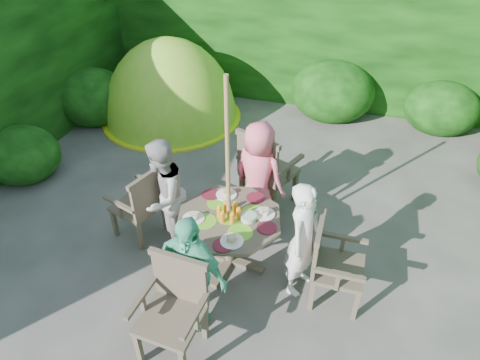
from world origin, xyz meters
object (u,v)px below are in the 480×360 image
(child_front, at_px, (190,272))
(garden_chair_front, at_px, (174,307))
(garden_chair_left, at_px, (142,203))
(parasol_pole, at_px, (228,182))
(child_left, at_px, (163,196))
(child_back, at_px, (258,175))
(dome_tent, at_px, (172,117))
(garden_chair_back, at_px, (265,169))
(garden_chair_right, at_px, (331,262))
(patio_table, at_px, (229,224))
(child_right, at_px, (303,240))

(child_front, bearing_deg, garden_chair_front, -85.64)
(garden_chair_left, bearing_deg, parasol_pole, 100.97)
(garden_chair_left, height_order, child_left, child_left)
(parasol_pole, distance_m, child_back, 0.91)
(child_front, relative_size, dome_tent, 0.45)
(garden_chair_back, height_order, dome_tent, dome_tent)
(child_back, bearing_deg, garden_chair_back, -74.33)
(garden_chair_right, bearing_deg, patio_table, 81.28)
(child_front, distance_m, dome_tent, 4.28)
(garden_chair_left, relative_size, child_back, 0.67)
(parasol_pole, relative_size, child_right, 1.70)
(garden_chair_back, height_order, garden_chair_front, garden_chair_back)
(garden_chair_left, distance_m, dome_tent, 3.04)
(patio_table, xyz_separation_m, garden_chair_back, (0.12, 1.08, 0.01))
(garden_chair_right, bearing_deg, parasol_pole, 81.33)
(garden_chair_front, xyz_separation_m, child_left, (-0.64, 1.20, 0.18))
(child_left, bearing_deg, child_front, 34.43)
(parasol_pole, distance_m, garden_chair_front, 1.25)
(parasol_pole, relative_size, garden_chair_front, 2.36)
(garden_chair_right, bearing_deg, child_right, 79.75)
(patio_table, relative_size, child_right, 0.98)
(garden_chair_front, height_order, child_back, child_back)
(parasol_pole, bearing_deg, garden_chair_front, -98.04)
(parasol_pole, distance_m, garden_chair_left, 1.26)
(parasol_pole, relative_size, garden_chair_right, 2.42)
(child_left, relative_size, dome_tent, 0.48)
(garden_chair_left, height_order, child_right, child_right)
(patio_table, relative_size, garden_chair_back, 1.21)
(dome_tent, bearing_deg, garden_chair_back, -58.29)
(garden_chair_right, xyz_separation_m, child_right, (-0.30, 0.05, 0.16))
(parasol_pole, height_order, child_front, parasol_pole)
(child_right, distance_m, child_back, 1.13)
(garden_chair_right, xyz_separation_m, garden_chair_left, (-2.18, 0.30, -0.01))
(child_right, height_order, dome_tent, dome_tent)
(child_left, distance_m, dome_tent, 3.20)
(dome_tent, bearing_deg, garden_chair_left, -88.66)
(garden_chair_back, relative_size, child_right, 0.82)
(garden_chair_front, xyz_separation_m, child_front, (0.05, 0.29, 0.14))
(garden_chair_back, distance_m, dome_tent, 2.92)
(garden_chair_front, bearing_deg, parasol_pole, 86.48)
(garden_chair_left, bearing_deg, garden_chair_back, 145.92)
(garden_chair_left, relative_size, child_right, 0.69)
(garden_chair_front, relative_size, child_right, 0.72)
(patio_table, bearing_deg, garden_chair_front, -98.24)
(patio_table, xyz_separation_m, child_back, (0.10, 0.79, 0.12))
(garden_chair_left, distance_m, child_left, 0.36)
(garden_chair_back, relative_size, child_back, 0.79)
(parasol_pole, bearing_deg, dome_tent, 124.10)
(child_left, bearing_deg, garden_chair_right, 79.09)
(parasol_pole, bearing_deg, child_back, 82.21)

